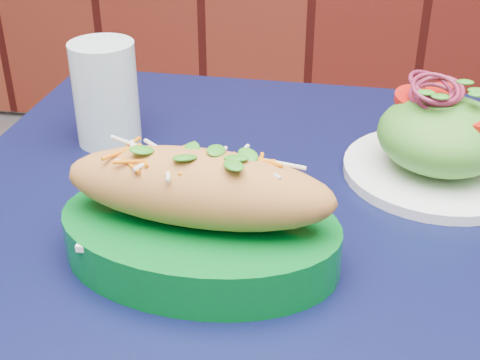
# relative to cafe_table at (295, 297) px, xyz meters

# --- Properties ---
(cafe_table) EXTENTS (0.83, 0.83, 0.75)m
(cafe_table) POSITION_rel_cafe_table_xyz_m (0.00, 0.00, 0.00)
(cafe_table) COLOR black
(cafe_table) RESTS_ON ground
(banh_mi_basket) EXTENTS (0.27, 0.19, 0.12)m
(banh_mi_basket) POSITION_rel_cafe_table_xyz_m (-0.09, -0.06, 0.14)
(banh_mi_basket) COLOR #02631D
(banh_mi_basket) RESTS_ON cafe_table
(salad_plate) EXTENTS (0.21, 0.21, 0.12)m
(salad_plate) POSITION_rel_cafe_table_xyz_m (0.15, 0.13, 0.13)
(salad_plate) COLOR white
(salad_plate) RESTS_ON cafe_table
(water_glass) EXTENTS (0.08, 0.08, 0.13)m
(water_glass) POSITION_rel_cafe_table_xyz_m (-0.25, 0.17, 0.15)
(water_glass) COLOR silver
(water_glass) RESTS_ON cafe_table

